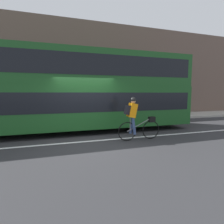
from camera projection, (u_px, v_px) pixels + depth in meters
ground_plane at (90, 142)px, 6.61m from camera, size 80.00×80.00×0.00m
road_center_line at (89, 141)px, 6.76m from camera, size 50.00×0.14×0.01m
sidewalk_curb at (76, 120)px, 11.58m from camera, size 60.00×2.49×0.15m
building_facade at (73, 70)px, 12.52m from camera, size 60.00×0.30×7.02m
bus at (74, 88)px, 8.31m from camera, size 11.45×2.55×3.77m
cyclist_on_bike at (135, 118)px, 6.82m from camera, size 1.79×0.32×1.70m
trash_bin at (183, 109)px, 13.91m from camera, size 0.49×0.49×0.91m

